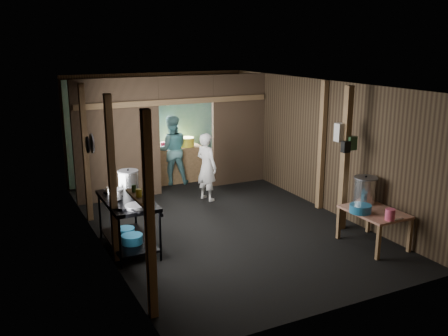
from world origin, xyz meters
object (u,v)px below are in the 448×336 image
yellow_tub (186,142)px  cook (207,167)px  prep_table (373,228)px  stock_pot (365,190)px  stove_pot_large (128,181)px  pink_bucket (390,215)px  gas_range (128,224)px

yellow_tub → cook: cook is taller
prep_table → stock_pot: bearing=70.8°
cook → stock_pot: bearing=-170.9°
stove_pot_large → cook: size_ratio=0.24×
prep_table → stock_pot: stock_pot is taller
pink_bucket → stock_pot: bearing=73.9°
gas_range → cook: cook is taller
prep_table → pink_bucket: bearing=-103.1°
gas_range → stock_pot: size_ratio=3.07×
prep_table → cook: 3.79m
yellow_tub → pink_bucket: bearing=-77.8°
pink_bucket → yellow_tub: yellow_tub is taller
gas_range → yellow_tub: 4.22m
gas_range → cook: (2.22, 1.78, 0.30)m
gas_range → cook: 2.86m
gas_range → stove_pot_large: 0.79m
stock_pot → cook: 3.45m
yellow_tub → cook: 1.66m
stock_pot → pink_bucket: size_ratio=2.59×
stock_pot → pink_bucket: 0.90m
stock_pot → cook: size_ratio=0.33×
stock_pot → yellow_tub: 4.89m
prep_table → pink_bucket: 0.60m
gas_range → prep_table: size_ratio=1.42×
stock_pot → yellow_tub: size_ratio=1.22×
stock_pot → yellow_tub: yellow_tub is taller
stove_pot_large → cook: bearing=32.1°
stove_pot_large → cook: cook is taller
prep_table → stove_pot_large: (-3.54, 2.17, 0.72)m
prep_table → cook: (-1.49, 3.46, 0.43)m
stove_pot_large → stock_pot: bearing=-25.5°
pink_bucket → yellow_tub: 5.66m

